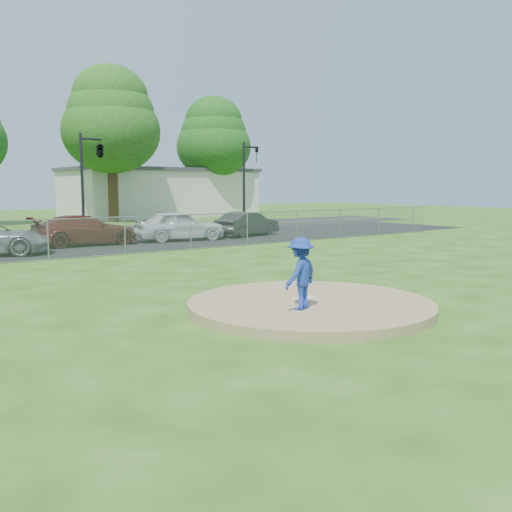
{
  "coord_description": "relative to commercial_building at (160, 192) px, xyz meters",
  "views": [
    {
      "loc": [
        -8.35,
        -9.13,
        2.71
      ],
      "look_at": [
        0.0,
        2.0,
        1.0
      ],
      "focal_mm": 40.0,
      "sensor_mm": 36.0,
      "label": 1
    }
  ],
  "objects": [
    {
      "name": "ground",
      "position": [
        -16.0,
        -28.0,
        -2.16
      ],
      "size": [
        120.0,
        120.0,
        0.0
      ],
      "primitive_type": "plane",
      "color": "#245111",
      "rests_on": "ground"
    },
    {
      "name": "pitchers_mound",
      "position": [
        -16.0,
        -38.0,
        -2.06
      ],
      "size": [
        5.4,
        5.4,
        0.2
      ],
      "primitive_type": "cylinder",
      "color": "#937A51",
      "rests_on": "ground"
    },
    {
      "name": "pitching_rubber",
      "position": [
        -16.0,
        -37.8,
        -1.94
      ],
      "size": [
        0.6,
        0.15,
        0.04
      ],
      "primitive_type": "cube",
      "color": "white",
      "rests_on": "pitchers_mound"
    },
    {
      "name": "chain_link_fence",
      "position": [
        -16.0,
        -26.0,
        -1.41
      ],
      "size": [
        40.0,
        0.06,
        1.5
      ],
      "primitive_type": "cube",
      "color": "gray",
      "rests_on": "ground"
    },
    {
      "name": "parking_lot",
      "position": [
        -16.0,
        -21.5,
        -2.15
      ],
      "size": [
        50.0,
        8.0,
        0.01
      ],
      "primitive_type": "cube",
      "color": "black",
      "rests_on": "ground"
    },
    {
      "name": "street",
      "position": [
        -16.0,
        -14.0,
        -2.16
      ],
      "size": [
        60.0,
        7.0,
        0.01
      ],
      "primitive_type": "cube",
      "color": "black",
      "rests_on": "ground"
    },
    {
      "name": "commercial_building",
      "position": [
        0.0,
        0.0,
        0.0
      ],
      "size": [
        16.4,
        9.4,
        4.3
      ],
      "color": "beige",
      "rests_on": "ground"
    },
    {
      "name": "tree_right",
      "position": [
        -7.0,
        -6.0,
        5.49
      ],
      "size": [
        7.28,
        7.28,
        11.63
      ],
      "color": "#3B2715",
      "rests_on": "ground"
    },
    {
      "name": "tree_far_right",
      "position": [
        4.0,
        -3.0,
        4.9
      ],
      "size": [
        6.72,
        6.72,
        10.74
      ],
      "color": "#362313",
      "rests_on": "ground"
    },
    {
      "name": "traffic_signal_center",
      "position": [
        -12.03,
        -16.0,
        2.45
      ],
      "size": [
        1.42,
        2.48,
        5.6
      ],
      "color": "black",
      "rests_on": "ground"
    },
    {
      "name": "traffic_signal_right",
      "position": [
        -1.76,
        -16.0,
        1.2
      ],
      "size": [
        1.28,
        0.2,
        5.6
      ],
      "color": "black",
      "rests_on": "ground"
    },
    {
      "name": "pitcher",
      "position": [
        -16.73,
        -38.49,
        -1.22
      ],
      "size": [
        1.07,
        0.81,
        1.48
      ],
      "primitive_type": "imported",
      "rotation": [
        0.0,
        0.0,
        3.45
      ],
      "color": "#1B3799",
      "rests_on": "pitchers_mound"
    },
    {
      "name": "parked_car_darkred",
      "position": [
        -15.01,
        -21.63,
        -1.46
      ],
      "size": [
        4.87,
        2.19,
        1.38
      ],
      "primitive_type": "imported",
      "rotation": [
        0.0,
        0.0,
        1.52
      ],
      "color": "#5A1D16",
      "rests_on": "parking_lot"
    },
    {
      "name": "parked_car_pearl",
      "position": [
        -10.38,
        -22.19,
        -1.4
      ],
      "size": [
        4.67,
        2.54,
        1.51
      ],
      "primitive_type": "imported",
      "rotation": [
        0.0,
        0.0,
        1.39
      ],
      "color": "silver",
      "rests_on": "parking_lot"
    },
    {
      "name": "parked_car_charcoal",
      "position": [
        -6.11,
        -22.05,
        -1.49
      ],
      "size": [
        4.2,
        2.33,
        1.31
      ],
      "primitive_type": "imported",
      "rotation": [
        0.0,
        0.0,
        1.82
      ],
      "color": "black",
      "rests_on": "parking_lot"
    }
  ]
}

